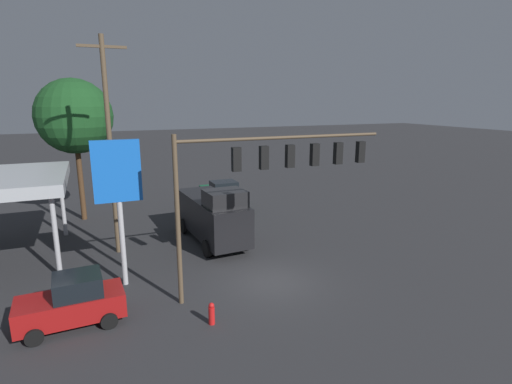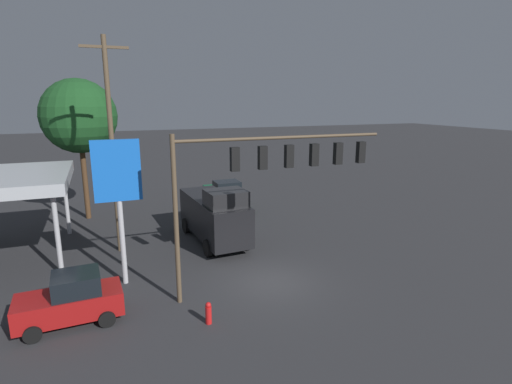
# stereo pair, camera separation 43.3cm
# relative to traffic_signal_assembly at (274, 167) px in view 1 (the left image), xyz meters

# --- Properties ---
(ground_plane) EXTENTS (200.00, 200.00, 0.00)m
(ground_plane) POSITION_rel_traffic_signal_assembly_xyz_m (-0.13, -0.28, -5.54)
(ground_plane) COLOR #2D2D30
(traffic_signal_assembly) EXTENTS (9.68, 0.43, 7.08)m
(traffic_signal_assembly) POSITION_rel_traffic_signal_assembly_xyz_m (0.00, 0.00, 0.00)
(traffic_signal_assembly) COLOR brown
(traffic_signal_assembly) RESTS_ON ground
(utility_pole) EXTENTS (2.40, 0.26, 11.58)m
(utility_pole) POSITION_rel_traffic_signal_assembly_xyz_m (6.26, -7.11, 0.54)
(utility_pole) COLOR brown
(utility_pole) RESTS_ON ground
(price_sign) EXTENTS (2.04, 0.27, 6.70)m
(price_sign) POSITION_rel_traffic_signal_assembly_xyz_m (6.27, -2.72, -0.64)
(price_sign) COLOR #B7B7BC
(price_sign) RESTS_ON ground
(delivery_truck) EXTENTS (2.90, 6.93, 3.58)m
(delivery_truck) POSITION_rel_traffic_signal_assembly_xyz_m (0.84, -6.53, -3.85)
(delivery_truck) COLOR black
(delivery_truck) RESTS_ON ground
(hatchback_crossing) EXTENTS (3.88, 2.11, 1.97)m
(hatchback_crossing) POSITION_rel_traffic_signal_assembly_xyz_m (8.37, 0.11, -4.60)
(hatchback_crossing) COLOR maroon
(hatchback_crossing) RESTS_ON ground
(pickup_parked) EXTENTS (2.27, 5.20, 2.40)m
(pickup_parked) POSITION_rel_traffic_signal_assembly_xyz_m (-1.80, -13.25, -4.43)
(pickup_parked) COLOR #0C592D
(pickup_parked) RESTS_ON ground
(street_tree) EXTENTS (5.07, 5.07, 9.81)m
(street_tree) POSITION_rel_traffic_signal_assembly_xyz_m (8.04, -14.69, 1.70)
(street_tree) COLOR #4C331E
(street_tree) RESTS_ON ground
(fire_hydrant) EXTENTS (0.24, 0.24, 0.88)m
(fire_hydrant) POSITION_rel_traffic_signal_assembly_xyz_m (3.55, 2.11, -5.11)
(fire_hydrant) COLOR red
(fire_hydrant) RESTS_ON ground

